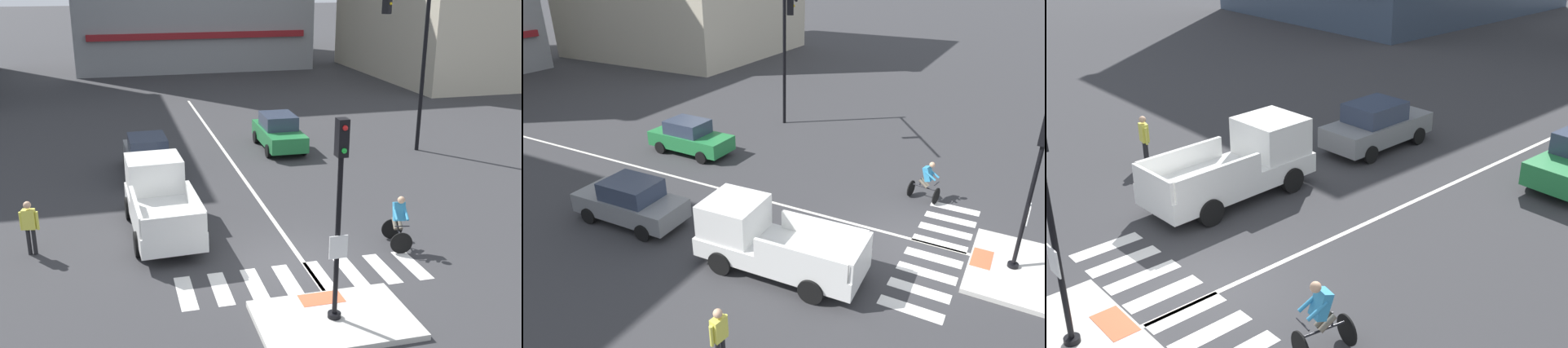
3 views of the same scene
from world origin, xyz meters
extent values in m
plane|color=#333335|center=(0.00, 0.00, 0.00)|extent=(300.00, 300.00, 0.00)
cube|color=beige|center=(0.00, -3.05, 0.07)|extent=(3.73, 2.48, 0.15)
cube|color=#DB5B38|center=(0.00, -2.16, 0.15)|extent=(1.10, 0.60, 0.01)
cylinder|color=black|center=(0.00, -3.05, 0.21)|extent=(0.32, 0.32, 0.12)
cylinder|color=black|center=(0.00, -3.05, 2.21)|extent=(0.12, 0.12, 3.87)
cube|color=white|center=(0.00, -3.13, 2.01)|extent=(0.44, 0.03, 0.56)
cube|color=silver|center=(-3.23, -0.78, 0.00)|extent=(0.44, 1.80, 0.01)
cube|color=silver|center=(-2.31, -0.78, 0.00)|extent=(0.44, 1.80, 0.01)
cube|color=silver|center=(-1.39, -0.78, 0.00)|extent=(0.44, 1.80, 0.01)
cube|color=silver|center=(-0.46, -0.78, 0.00)|extent=(0.44, 1.80, 0.01)
cube|color=silver|center=(0.46, -0.78, 0.00)|extent=(0.44, 1.80, 0.01)
cube|color=silver|center=(1.39, -0.78, 0.00)|extent=(0.44, 1.80, 0.01)
cube|color=silver|center=(2.31, -0.78, 0.00)|extent=(0.44, 1.80, 0.01)
cube|color=silver|center=(3.23, -0.78, 0.00)|extent=(0.44, 1.80, 0.01)
cube|color=silver|center=(0.28, 10.00, 0.00)|extent=(0.14, 28.00, 0.01)
cylinder|color=black|center=(9.10, 9.92, 3.73)|extent=(0.18, 0.18, 7.46)
cube|color=black|center=(6.22, 8.05, 6.76)|extent=(0.38, 0.39, 0.80)
sphere|color=gold|center=(6.31, 7.90, 6.76)|extent=(0.12, 0.12, 0.12)
cube|color=slate|center=(-3.39, 9.42, 0.65)|extent=(1.82, 4.15, 0.70)
cube|color=#2D384C|center=(-3.39, 9.27, 1.32)|extent=(1.54, 1.94, 0.64)
cylinder|color=black|center=(-4.26, 10.66, 0.30)|extent=(0.20, 0.61, 0.60)
cylinder|color=black|center=(-2.60, 10.71, 0.30)|extent=(0.20, 0.61, 0.60)
cylinder|color=black|center=(-4.19, 8.12, 0.30)|extent=(0.20, 0.61, 0.60)
cylinder|color=black|center=(-2.52, 8.17, 0.30)|extent=(0.20, 0.61, 0.60)
cube|color=#237A3D|center=(2.87, 11.72, 0.65)|extent=(1.79, 4.13, 0.70)
cube|color=#2D384C|center=(2.87, 11.87, 1.32)|extent=(1.52, 1.93, 0.64)
cylinder|color=black|center=(3.68, 10.43, 0.30)|extent=(0.19, 0.60, 0.60)
cylinder|color=black|center=(2.01, 10.47, 0.30)|extent=(0.19, 0.60, 0.60)
cylinder|color=black|center=(3.73, 12.97, 0.30)|extent=(0.19, 0.60, 0.60)
cylinder|color=black|center=(2.06, 13.01, 0.30)|extent=(0.19, 0.60, 0.60)
cube|color=white|center=(-3.42, 3.20, 0.68)|extent=(2.13, 5.18, 0.60)
cube|color=white|center=(-3.49, 4.80, 1.53)|extent=(1.88, 1.78, 1.10)
cube|color=#2D384C|center=(-3.53, 5.63, 1.61)|extent=(1.62, 0.15, 0.60)
cube|color=white|center=(-4.26, 2.14, 1.28)|extent=(0.25, 2.81, 0.60)
cube|color=white|center=(-2.48, 2.22, 1.28)|extent=(0.25, 2.81, 0.60)
cube|color=white|center=(-3.30, 0.70, 1.28)|extent=(1.80, 0.18, 0.60)
cylinder|color=black|center=(-4.40, 4.74, 0.38)|extent=(0.27, 0.77, 0.76)
cylinder|color=black|center=(-2.58, 4.82, 0.38)|extent=(0.27, 0.77, 0.76)
cylinder|color=black|center=(-4.27, 1.76, 0.38)|extent=(0.27, 0.77, 0.76)
cylinder|color=black|center=(-2.44, 1.84, 0.38)|extent=(0.27, 0.77, 0.76)
cylinder|color=black|center=(3.27, -0.01, 0.33)|extent=(0.66, 0.17, 0.66)
cylinder|color=black|center=(3.47, 1.02, 0.33)|extent=(0.66, 0.17, 0.66)
cylinder|color=black|center=(3.37, 0.50, 0.55)|extent=(0.22, 0.89, 0.05)
cylinder|color=black|center=(3.41, 0.68, 0.73)|extent=(0.04, 0.04, 0.30)
cylinder|color=black|center=(3.28, 0.04, 0.85)|extent=(0.44, 0.12, 0.04)
cylinder|color=#6B6051|center=(3.45, 0.51, 0.73)|extent=(0.19, 0.41, 0.33)
cylinder|color=#6B6051|center=(3.30, 0.54, 0.73)|extent=(0.19, 0.41, 0.33)
cube|color=#338CBF|center=(3.36, 0.42, 1.16)|extent=(0.41, 0.44, 0.60)
sphere|color=tan|center=(3.33, 0.31, 1.57)|extent=(0.22, 0.22, 0.22)
cylinder|color=#338CBF|center=(3.48, 0.22, 1.16)|extent=(0.17, 0.46, 0.31)
cylinder|color=#338CBF|center=(3.16, 0.28, 1.16)|extent=(0.17, 0.46, 0.31)
cube|color=#DBD64C|center=(-7.30, 2.64, 1.12)|extent=(0.39, 0.28, 0.60)
cylinder|color=#DBD64C|center=(-7.08, 2.60, 1.07)|extent=(0.09, 0.09, 0.56)
cylinder|color=#DBD64C|center=(-7.53, 2.68, 1.07)|extent=(0.09, 0.09, 0.56)
sphere|color=tan|center=(-7.30, 2.64, 1.56)|extent=(0.22, 0.22, 0.22)
camera|label=1|loc=(-4.81, -14.80, 7.92)|focal=41.74mm
camera|label=2|loc=(-13.70, -2.56, 8.75)|focal=32.13mm
camera|label=3|loc=(10.60, -6.45, 8.19)|focal=44.37mm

